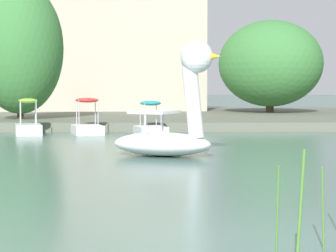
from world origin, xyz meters
name	(u,v)px	position (x,y,z in m)	size (l,w,h in m)	color
ground_plane	(281,251)	(0.00, 0.00, 0.00)	(543.14, 543.14, 0.00)	#47665B
shore_bank_far	(180,116)	(0.00, 34.76, 0.21)	(111.82, 25.80, 0.41)	#5B6051
swan_boat	(171,123)	(-1.05, 11.07, 0.91)	(3.34, 2.77, 3.19)	white
pedal_boat_teal	(151,125)	(-1.72, 20.11, 0.41)	(1.51, 2.07, 1.40)	white
pedal_boat_red	(87,124)	(-4.36, 20.43, 0.41)	(1.58, 2.06, 1.52)	white
pedal_boat_lime	(28,125)	(-6.79, 20.26, 0.38)	(1.47, 2.20, 1.51)	white
tree_willow_overhanging	(20,48)	(-8.27, 25.95, 3.93)	(4.42, 4.71, 6.80)	#423323
tree_willow_near_path	(270,64)	(5.74, 35.23, 3.54)	(9.11, 9.33, 5.88)	#4C3823
apartment_block	(67,9)	(-8.02, 41.70, 7.73)	(19.37, 9.01, 14.64)	#B2A893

